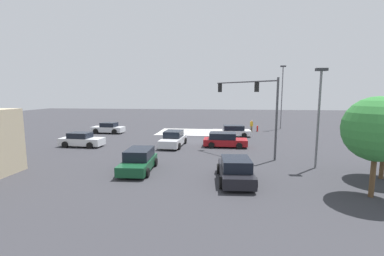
{
  "coord_description": "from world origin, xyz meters",
  "views": [
    {
      "loc": [
        -3.26,
        29.03,
        5.47
      ],
      "look_at": [
        0.0,
        0.0,
        1.53
      ],
      "focal_mm": 24.0,
      "sensor_mm": 36.0,
      "label": 1
    }
  ],
  "objects_px": {
    "car_2": "(235,170)",
    "car_4": "(232,131)",
    "street_light_pole_a": "(319,108)",
    "car_6": "(173,139)",
    "car_5": "(108,128)",
    "pedestrian": "(251,125)",
    "traffic_signal_mast": "(256,101)",
    "car_0": "(82,140)",
    "car_3": "(139,161)",
    "fire_hydrant": "(257,129)",
    "car_1": "(224,140)",
    "street_light_pole_b": "(282,92)",
    "tree_corner_a": "(377,129)"
  },
  "relations": [
    {
      "from": "car_0",
      "to": "street_light_pole_b",
      "type": "xyz_separation_m",
      "value": [
        -23.57,
        -15.97,
        4.96
      ]
    },
    {
      "from": "traffic_signal_mast",
      "to": "car_0",
      "type": "distance_m",
      "value": 17.98
    },
    {
      "from": "street_light_pole_b",
      "to": "car_1",
      "type": "bearing_deg",
      "value": 58.49
    },
    {
      "from": "car_6",
      "to": "street_light_pole_b",
      "type": "height_order",
      "value": "street_light_pole_b"
    },
    {
      "from": "car_4",
      "to": "traffic_signal_mast",
      "type": "bearing_deg",
      "value": 95.44
    },
    {
      "from": "traffic_signal_mast",
      "to": "street_light_pole_a",
      "type": "bearing_deg",
      "value": -175.07
    },
    {
      "from": "car_0",
      "to": "car_6",
      "type": "bearing_deg",
      "value": 10.78
    },
    {
      "from": "car_5",
      "to": "pedestrian",
      "type": "height_order",
      "value": "pedestrian"
    },
    {
      "from": "car_2",
      "to": "car_3",
      "type": "relative_size",
      "value": 1.08
    },
    {
      "from": "car_1",
      "to": "car_4",
      "type": "xyz_separation_m",
      "value": [
        -1.08,
        -6.58,
        -0.03
      ]
    },
    {
      "from": "street_light_pole_b",
      "to": "car_4",
      "type": "bearing_deg",
      "value": 45.25
    },
    {
      "from": "car_5",
      "to": "pedestrian",
      "type": "xyz_separation_m",
      "value": [
        -19.89,
        -3.34,
        0.27
      ]
    },
    {
      "from": "car_2",
      "to": "car_6",
      "type": "relative_size",
      "value": 0.93
    },
    {
      "from": "car_2",
      "to": "car_4",
      "type": "distance_m",
      "value": 17.16
    },
    {
      "from": "street_light_pole_a",
      "to": "fire_hydrant",
      "type": "distance_m",
      "value": 18.75
    },
    {
      "from": "car_2",
      "to": "fire_hydrant",
      "type": "bearing_deg",
      "value": -14.73
    },
    {
      "from": "tree_corner_a",
      "to": "car_2",
      "type": "bearing_deg",
      "value": -13.61
    },
    {
      "from": "car_2",
      "to": "street_light_pole_b",
      "type": "xyz_separation_m",
      "value": [
        -8.28,
        -24.97,
        4.94
      ]
    },
    {
      "from": "pedestrian",
      "to": "street_light_pole_b",
      "type": "distance_m",
      "value": 7.67
    },
    {
      "from": "car_1",
      "to": "fire_hydrant",
      "type": "xyz_separation_m",
      "value": [
        -4.89,
        -11.28,
        -0.27
      ]
    },
    {
      "from": "traffic_signal_mast",
      "to": "car_6",
      "type": "relative_size",
      "value": 1.35
    },
    {
      "from": "car_4",
      "to": "fire_hydrant",
      "type": "bearing_deg",
      "value": -132.25
    },
    {
      "from": "fire_hydrant",
      "to": "street_light_pole_b",
      "type": "bearing_deg",
      "value": -141.58
    },
    {
      "from": "car_0",
      "to": "pedestrian",
      "type": "xyz_separation_m",
      "value": [
        -18.73,
        -12.31,
        0.27
      ]
    },
    {
      "from": "car_4",
      "to": "pedestrian",
      "type": "xyz_separation_m",
      "value": [
        -2.9,
        -4.16,
        0.28
      ]
    },
    {
      "from": "car_1",
      "to": "car_3",
      "type": "xyz_separation_m",
      "value": [
        6.2,
        9.06,
        0.03
      ]
    },
    {
      "from": "traffic_signal_mast",
      "to": "fire_hydrant",
      "type": "relative_size",
      "value": 7.84
    },
    {
      "from": "car_1",
      "to": "pedestrian",
      "type": "height_order",
      "value": "pedestrian"
    },
    {
      "from": "car_6",
      "to": "car_5",
      "type": "bearing_deg",
      "value": -122.24
    },
    {
      "from": "traffic_signal_mast",
      "to": "street_light_pole_b",
      "type": "relative_size",
      "value": 0.7
    },
    {
      "from": "car_1",
      "to": "pedestrian",
      "type": "relative_size",
      "value": 2.62
    },
    {
      "from": "car_5",
      "to": "car_1",
      "type": "bearing_deg",
      "value": 157.97
    },
    {
      "from": "car_0",
      "to": "street_light_pole_a",
      "type": "bearing_deg",
      "value": -11.23
    },
    {
      "from": "car_0",
      "to": "car_4",
      "type": "bearing_deg",
      "value": 30.18
    },
    {
      "from": "street_light_pole_a",
      "to": "car_2",
      "type": "bearing_deg",
      "value": 30.8
    },
    {
      "from": "pedestrian",
      "to": "car_1",
      "type": "bearing_deg",
      "value": 23.28
    },
    {
      "from": "traffic_signal_mast",
      "to": "car_3",
      "type": "relative_size",
      "value": 1.57
    },
    {
      "from": "traffic_signal_mast",
      "to": "street_light_pole_b",
      "type": "height_order",
      "value": "street_light_pole_b"
    },
    {
      "from": "traffic_signal_mast",
      "to": "tree_corner_a",
      "type": "xyz_separation_m",
      "value": [
        -4.98,
        8.68,
        -1.21
      ]
    },
    {
      "from": "street_light_pole_a",
      "to": "car_6",
      "type": "bearing_deg",
      "value": -29.28
    },
    {
      "from": "car_0",
      "to": "street_light_pole_a",
      "type": "xyz_separation_m",
      "value": [
        -21.36,
        5.39,
        3.72
      ]
    },
    {
      "from": "traffic_signal_mast",
      "to": "car_1",
      "type": "xyz_separation_m",
      "value": [
        2.62,
        -3.61,
        -4.16
      ]
    },
    {
      "from": "car_5",
      "to": "fire_hydrant",
      "type": "height_order",
      "value": "car_5"
    },
    {
      "from": "car_1",
      "to": "traffic_signal_mast",
      "type": "bearing_deg",
      "value": -52.79
    },
    {
      "from": "street_light_pole_b",
      "to": "car_3",
      "type": "bearing_deg",
      "value": 57.36
    },
    {
      "from": "car_2",
      "to": "street_light_pole_b",
      "type": "bearing_deg",
      "value": -21.82
    },
    {
      "from": "car_0",
      "to": "car_6",
      "type": "relative_size",
      "value": 0.9
    },
    {
      "from": "car_3",
      "to": "car_6",
      "type": "relative_size",
      "value": 0.86
    },
    {
      "from": "car_0",
      "to": "car_2",
      "type": "height_order",
      "value": "car_2"
    },
    {
      "from": "traffic_signal_mast",
      "to": "car_3",
      "type": "xyz_separation_m",
      "value": [
        8.82,
        5.46,
        -4.13
      ]
    }
  ]
}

